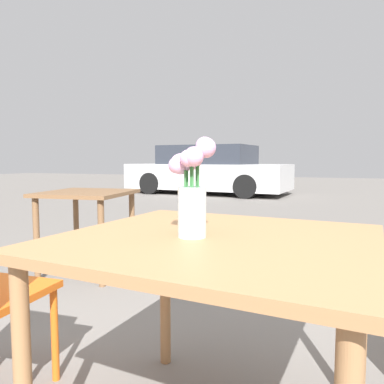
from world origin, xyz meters
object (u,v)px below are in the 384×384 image
flower_vase (192,189)px  parked_car (208,171)px  table_front (216,264)px  table_back (87,206)px

flower_vase → parked_car: 9.46m
table_front → table_back: bearing=136.4°
table_front → parked_car: (-2.90, 8.99, 0.01)m
parked_car → flower_vase: bearing=-72.6°
parked_car → table_front: bearing=-72.1°
table_front → parked_car: parked_car is taller
table_front → parked_car: 9.44m
table_front → parked_car: bearing=107.9°
flower_vase → table_back: (-1.52, 1.55, -0.30)m
table_front → flower_vase: flower_vase is taller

